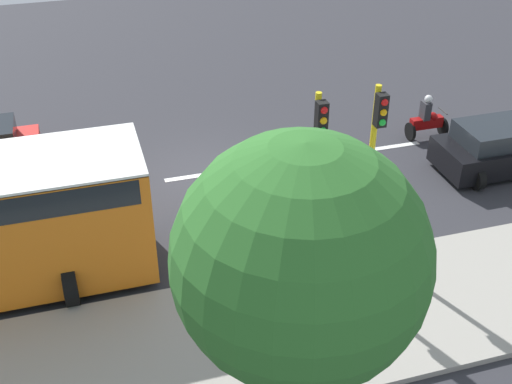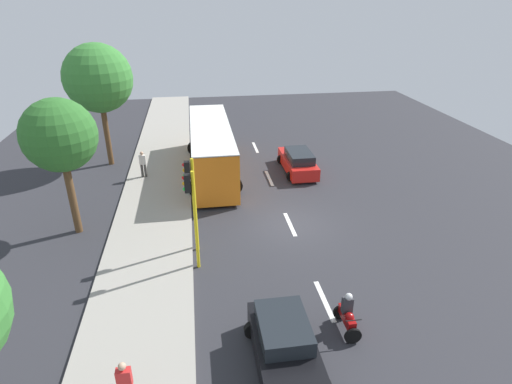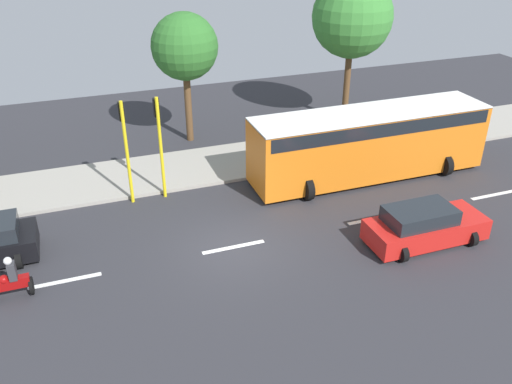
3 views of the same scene
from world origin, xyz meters
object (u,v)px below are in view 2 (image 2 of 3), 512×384
object	(u,v)px
city_bus	(211,146)
pedestrian_near_signal	(125,384)
street_tree_north	(98,79)
traffic_light_corner	(192,207)
pedestrian_by_tree	(143,163)
street_tree_south	(59,136)
traffic_light_midblock	(192,193)
car_red	(298,162)
motorcycle	(347,315)
car_black	(285,345)

from	to	relation	value
city_bus	pedestrian_near_signal	distance (m)	17.67
street_tree_north	traffic_light_corner	bearing A→B (deg)	113.02
pedestrian_by_tree	street_tree_north	size ratio (longest dim) A/B	0.21
city_bus	street_tree_south	world-z (taller)	street_tree_south
city_bus	traffic_light_midblock	bearing A→B (deg)	82.06
pedestrian_by_tree	street_tree_south	distance (m)	7.82
car_red	traffic_light_midblock	world-z (taller)	traffic_light_midblock
traffic_light_midblock	street_tree_north	distance (m)	13.33
city_bus	traffic_light_midblock	xyz separation A→B (m)	(1.29, 9.24, 1.08)
motorcycle	street_tree_south	xyz separation A→B (m)	(10.88, -8.50, 4.32)
pedestrian_near_signal	traffic_light_corner	bearing A→B (deg)	-106.93
traffic_light_midblock	street_tree_south	world-z (taller)	street_tree_south
car_black	pedestrian_by_tree	bearing A→B (deg)	-70.03
car_red	city_bus	xyz separation A→B (m)	(5.62, -0.83, 1.13)
pedestrian_by_tree	city_bus	bearing A→B (deg)	-173.69
city_bus	motorcycle	distance (m)	15.73
pedestrian_near_signal	traffic_light_midblock	xyz separation A→B (m)	(-2.04, -8.09, 1.87)
car_red	traffic_light_midblock	bearing A→B (deg)	50.59
city_bus	pedestrian_near_signal	bearing A→B (deg)	79.13
pedestrian_near_signal	traffic_light_corner	xyz separation A→B (m)	(-2.04, -6.69, 1.87)
car_black	traffic_light_corner	bearing A→B (deg)	-64.70
pedestrian_near_signal	traffic_light_corner	size ratio (longest dim) A/B	0.38
street_tree_north	car_black	bearing A→B (deg)	113.71
city_bus	street_tree_south	distance (m)	10.20
motorcycle	traffic_light_midblock	xyz separation A→B (m)	(5.14, -5.96, 2.29)
pedestrian_by_tree	street_tree_north	xyz separation A→B (m)	(2.51, -2.99, 4.79)
car_black	car_red	distance (m)	16.03
car_red	street_tree_north	distance (m)	13.92
pedestrian_by_tree	motorcycle	bearing A→B (deg)	119.14
motorcycle	traffic_light_corner	xyz separation A→B (m)	(5.14, -4.57, 2.29)
city_bus	pedestrian_by_tree	size ratio (longest dim) A/B	6.51
pedestrian_by_tree	traffic_light_corner	world-z (taller)	traffic_light_corner
car_red	car_black	bearing A→B (deg)	74.64
motorcycle	traffic_light_midblock	size ratio (longest dim) A/B	0.34
car_black	motorcycle	world-z (taller)	motorcycle
city_bus	traffic_light_midblock	world-z (taller)	traffic_light_midblock
traffic_light_midblock	street_tree_north	xyz separation A→B (m)	(5.58, -11.75, 2.91)
car_black	pedestrian_near_signal	bearing A→B (deg)	12.53
car_black	pedestrian_near_signal	distance (m)	4.83
city_bus	car_red	bearing A→B (deg)	171.59
city_bus	motorcycle	bearing A→B (deg)	104.20
car_red	city_bus	size ratio (longest dim) A/B	0.41
pedestrian_by_tree	street_tree_south	bearing A→B (deg)	66.82
city_bus	street_tree_north	world-z (taller)	street_tree_north
car_red	traffic_light_midblock	distance (m)	11.11
pedestrian_by_tree	street_tree_south	size ratio (longest dim) A/B	0.25
car_black	pedestrian_near_signal	world-z (taller)	pedestrian_near_signal
street_tree_south	pedestrian_by_tree	bearing A→B (deg)	-113.18
car_red	pedestrian_near_signal	world-z (taller)	pedestrian_near_signal
car_red	motorcycle	world-z (taller)	motorcycle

